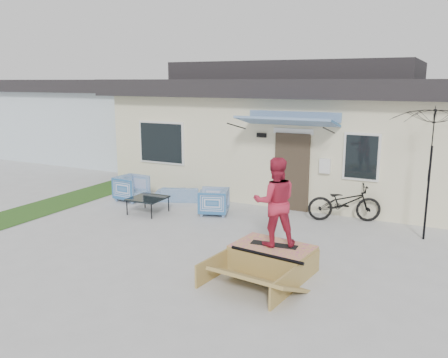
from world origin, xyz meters
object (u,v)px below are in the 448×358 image
at_px(patio_umbrella, 431,162).
at_px(skate_ramp, 273,258).
at_px(skateboard, 274,244).
at_px(bicycle, 345,198).
at_px(armchair_right, 214,200).
at_px(armchair_left, 132,187).
at_px(skater, 275,200).
at_px(loveseat, 181,191).
at_px(coffee_table, 148,205).

distance_m(patio_umbrella, skate_ramp, 4.23).
bearing_deg(skateboard, bicycle, 78.05).
bearing_deg(armchair_right, armchair_left, -112.70).
distance_m(skate_ramp, skater, 1.11).
bearing_deg(loveseat, skateboard, 118.41).
distance_m(loveseat, skateboard, 5.55).
xyz_separation_m(loveseat, patio_umbrella, (6.64, -0.45, 1.47)).
relative_size(armchair_right, patio_umbrella, 0.35).
bearing_deg(bicycle, skater, 150.27).
xyz_separation_m(skateboard, skater, (0.00, 0.00, 0.84)).
bearing_deg(skater, patio_umbrella, -156.69).
relative_size(patio_umbrella, skater, 1.35).
xyz_separation_m(loveseat, armchair_left, (-1.30, -0.64, 0.13)).
distance_m(patio_umbrella, skateboard, 4.10).
bearing_deg(loveseat, skate_ramp, 118.00).
distance_m(loveseat, armchair_left, 1.46).
bearing_deg(armchair_left, armchair_right, -89.52).
height_order(loveseat, armchair_left, armchair_left).
height_order(coffee_table, patio_umbrella, patio_umbrella).
bearing_deg(coffee_table, skate_ramp, -25.55).
xyz_separation_m(coffee_table, patio_umbrella, (6.71, 1.08, 1.53)).
height_order(coffee_table, skate_ramp, skate_ramp).
xyz_separation_m(armchair_right, bicycle, (3.20, 0.97, 0.20)).
relative_size(armchair_right, skate_ramp, 0.40).
xyz_separation_m(bicycle, skateboard, (-0.47, -3.70, -0.08)).
xyz_separation_m(armchair_right, patio_umbrella, (5.11, 0.37, 1.37)).
xyz_separation_m(loveseat, armchair_right, (1.53, -0.82, 0.10)).
relative_size(loveseat, armchair_left, 1.75).
bearing_deg(armchair_left, skateboard, -113.47).
bearing_deg(coffee_table, bicycle, 19.27).
height_order(patio_umbrella, skater, patio_umbrella).
height_order(armchair_left, coffee_table, armchair_left).
bearing_deg(skate_ramp, patio_umbrella, 59.99).
relative_size(coffee_table, skate_ramp, 0.46).
bearing_deg(skate_ramp, armchair_left, 159.10).
relative_size(armchair_left, armchair_right, 1.08).
height_order(armchair_left, bicycle, bicycle).
distance_m(armchair_left, coffee_table, 1.53).
distance_m(loveseat, bicycle, 4.74).
distance_m(armchair_right, patio_umbrella, 5.30).
bearing_deg(skateboard, coffee_table, 150.30).
bearing_deg(coffee_table, patio_umbrella, 9.15).
bearing_deg(bicycle, armchair_right, 84.35).
distance_m(armchair_right, bicycle, 3.35).
bearing_deg(armchair_left, skate_ramp, -113.87).
distance_m(loveseat, patio_umbrella, 6.81).
bearing_deg(armchair_left, coffee_table, -121.77).
relative_size(skateboard, skater, 0.53).
bearing_deg(skateboard, skate_ramp, -101.84).
distance_m(armchair_right, skate_ramp, 3.89).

